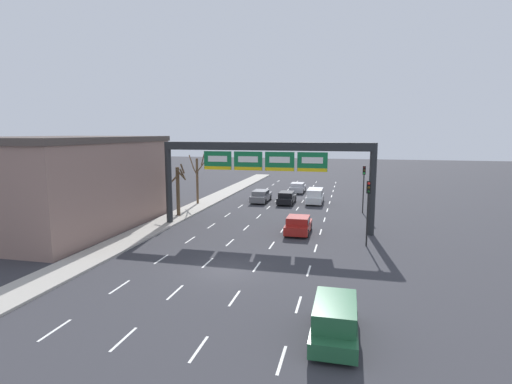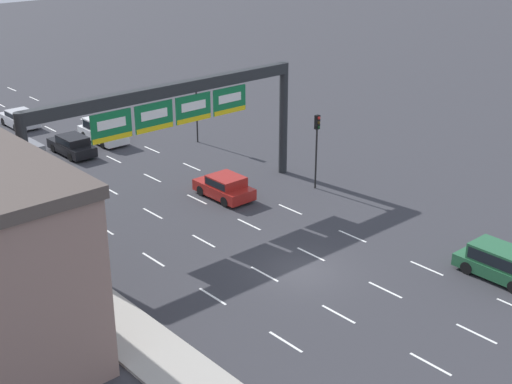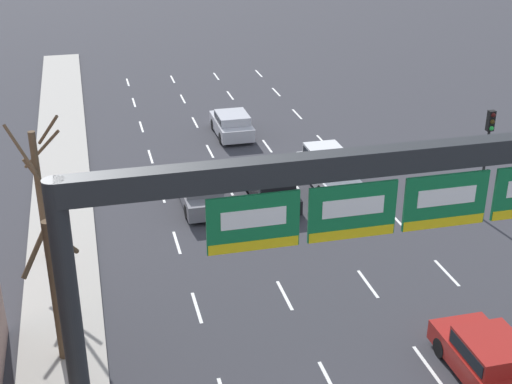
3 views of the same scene
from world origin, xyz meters
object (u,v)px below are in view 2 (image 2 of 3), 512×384
object	(u,v)px
sign_gantry	(171,113)
car_silver	(20,118)
car_black	(72,145)
car_red	(225,186)
car_grey	(26,152)
traffic_light_mid_block	(317,137)
suv_green	(501,262)
traffic_light_near_gantry	(196,97)
suv_white	(103,130)

from	to	relation	value
sign_gantry	car_silver	world-z (taller)	sign_gantry
sign_gantry	car_black	bearing A→B (deg)	90.16
sign_gantry	car_black	distance (m)	13.91
sign_gantry	car_red	world-z (taller)	sign_gantry
car_silver	car_grey	bearing A→B (deg)	-111.49
traffic_light_mid_block	suv_green	bearing A→B (deg)	-97.06
car_black	traffic_light_near_gantry	xyz separation A→B (m)	(8.71, -3.71, 2.78)
car_grey	car_red	size ratio (longest dim) A/B	1.22
car_black	car_red	bearing A→B (deg)	-77.12
car_black	car_red	distance (m)	14.23
car_black	traffic_light_mid_block	distance (m)	18.80
suv_white	traffic_light_mid_block	distance (m)	18.64
car_black	car_red	xyz separation A→B (m)	(3.17, -13.87, 0.01)
car_grey	sign_gantry	bearing A→B (deg)	-76.23
car_black	car_silver	world-z (taller)	car_black
car_red	car_black	bearing A→B (deg)	102.88
suv_green	car_grey	bearing A→B (deg)	107.83
suv_green	suv_white	world-z (taller)	suv_white
car_red	traffic_light_near_gantry	bearing A→B (deg)	61.43
suv_white	car_black	bearing A→B (deg)	-159.99
car_silver	suv_white	size ratio (longest dim) A/B	0.86
car_silver	traffic_light_mid_block	world-z (taller)	traffic_light_mid_block
suv_white	traffic_light_mid_block	bearing A→B (deg)	-73.12
car_red	traffic_light_mid_block	distance (m)	6.63
sign_gantry	car_red	xyz separation A→B (m)	(3.14, -0.95, -5.11)
car_red	car_silver	xyz separation A→B (m)	(-3.05, 23.14, -0.04)
car_black	car_silver	bearing A→B (deg)	89.26
sign_gantry	traffic_light_near_gantry	bearing A→B (deg)	46.74
car_silver	car_black	bearing A→B (deg)	-90.74
car_red	suv_white	bearing A→B (deg)	89.64
traffic_light_near_gantry	sign_gantry	bearing A→B (deg)	-133.26
sign_gantry	car_grey	world-z (taller)	sign_gantry
traffic_light_mid_block	car_red	bearing A→B (deg)	154.44
car_red	car_silver	bearing A→B (deg)	97.52
car_silver	traffic_light_near_gantry	world-z (taller)	traffic_light_near_gantry
car_grey	traffic_light_near_gantry	size ratio (longest dim) A/B	0.98
suv_green	traffic_light_mid_block	size ratio (longest dim) A/B	0.88
car_black	suv_green	world-z (taller)	suv_green
sign_gantry	traffic_light_mid_block	world-z (taller)	sign_gantry
suv_green	traffic_light_mid_block	bearing A→B (deg)	82.94
car_red	traffic_light_near_gantry	world-z (taller)	traffic_light_near_gantry
car_silver	sign_gantry	bearing A→B (deg)	-90.21
car_red	traffic_light_mid_block	bearing A→B (deg)	-25.56
car_red	car_grey	bearing A→B (deg)	114.01
suv_green	traffic_light_mid_block	xyz separation A→B (m)	(1.78, 14.40, 2.58)
suv_green	car_silver	world-z (taller)	suv_green
car_black	suv_white	world-z (taller)	suv_white
traffic_light_near_gantry	car_black	bearing A→B (deg)	156.92
suv_green	car_grey	xyz separation A→B (m)	(-10.13, 31.50, -0.14)
car_grey	suv_white	size ratio (longest dim) A/B	1.04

